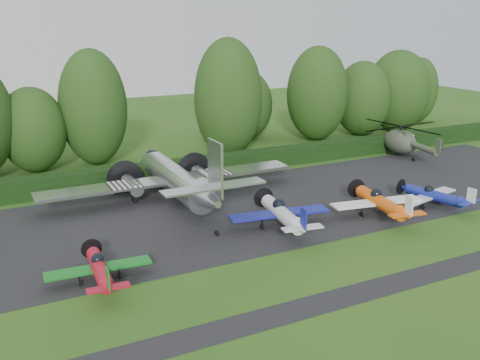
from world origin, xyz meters
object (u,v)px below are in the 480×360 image
sign_board (420,138)px  transport_plane (176,179)px  helicopter (401,140)px  light_plane_orange (380,202)px  light_plane_blue (434,195)px  light_plane_white (282,213)px  light_plane_red (100,269)px

sign_board → transport_plane: bearing=-158.5°
helicopter → sign_board: 5.55m
light_plane_orange → light_plane_blue: bearing=-12.0°
light_plane_white → helicopter: 27.90m
light_plane_red → light_plane_orange: bearing=0.7°
light_plane_blue → sign_board: bearing=61.8°
light_plane_orange → sign_board: bearing=30.2°
light_plane_red → light_plane_blue: light_plane_blue is taller
transport_plane → sign_board: size_ratio=7.16×
transport_plane → light_plane_red: transport_plane is taller
light_plane_white → helicopter: (24.34, 13.62, 0.65)m
light_plane_red → light_plane_blue: size_ratio=0.98×
light_plane_white → light_plane_orange: 8.69m
helicopter → light_plane_red: bearing=-167.1°
helicopter → light_plane_blue: bearing=-133.5°
light_plane_white → light_plane_orange: (8.60, -1.26, -0.02)m
light_plane_white → transport_plane: bearing=109.6°
transport_plane → light_plane_red: size_ratio=3.46×
transport_plane → light_plane_blue: 22.37m
light_plane_red → light_plane_white: size_ratio=0.81×
light_plane_orange → light_plane_blue: 5.70m
transport_plane → light_plane_red: bearing=-127.3°
transport_plane → light_plane_red: 15.59m
light_plane_white → sign_board: size_ratio=2.56×
transport_plane → light_plane_orange: 17.47m
helicopter → transport_plane: bearing=177.9°
transport_plane → light_plane_white: size_ratio=2.80×
helicopter → sign_board: size_ratio=3.98×
light_plane_red → light_plane_white: bearing=7.7°
light_plane_white → sign_board: 33.37m
transport_plane → light_plane_blue: (19.38, -11.12, -1.04)m
light_plane_white → light_plane_orange: light_plane_white is taller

